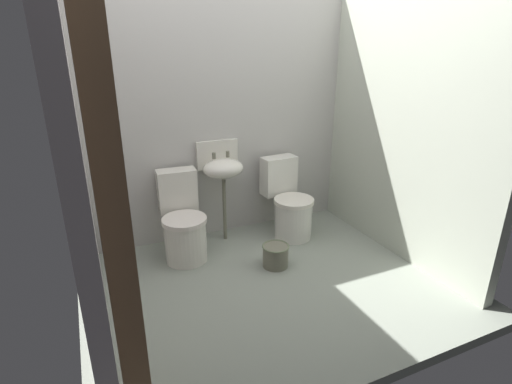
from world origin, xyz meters
name	(u,v)px	position (x,y,z in m)	size (l,w,h in m)	color
ground_plane	(268,283)	(0.00, 0.00, -0.04)	(2.98, 2.48, 0.08)	gray
wall_back	(221,118)	(0.00, 1.09, 1.19)	(2.98, 0.10, 2.39)	#B7B4AF
wall_left	(75,158)	(-1.34, 0.10, 1.19)	(0.10, 2.28, 2.39)	#BDB3B5
wall_right	(399,125)	(1.34, 0.10, 1.19)	(0.10, 2.28, 2.39)	#B4BBA9
wooden_door_post	(113,211)	(-1.20, -0.89, 1.19)	(0.13, 0.13, 2.39)	#866545
toilet_left	(183,224)	(-0.54, 0.69, 0.32)	(0.43, 0.62, 0.78)	silver
toilet_right	(289,205)	(0.56, 0.69, 0.32)	(0.43, 0.62, 0.78)	silver
sink	(222,167)	(-0.08, 0.88, 0.75)	(0.42, 0.35, 0.99)	#6B6958
bucket	(276,255)	(0.15, 0.16, 0.11)	(0.24, 0.24, 0.20)	#6B6958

